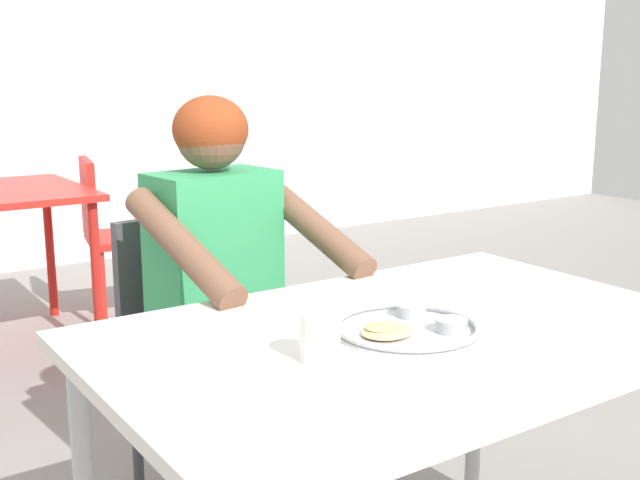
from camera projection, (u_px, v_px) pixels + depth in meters
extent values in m
cube|color=silver|center=(407.00, 336.00, 1.63)|extent=(1.28, 0.83, 0.03)
cylinder|color=#B2B2B7|center=(476.00, 385.00, 2.31)|extent=(0.04, 0.04, 0.71)
cylinder|color=#B7BABF|center=(407.00, 331.00, 1.60)|extent=(0.30, 0.30, 0.01)
torus|color=#B7BABF|center=(407.00, 326.00, 1.60)|extent=(0.30, 0.30, 0.01)
cylinder|color=#B2B5BA|center=(451.00, 325.00, 1.59)|extent=(0.07, 0.07, 0.03)
cylinder|color=#B77F23|center=(451.00, 323.00, 1.59)|extent=(0.06, 0.06, 0.01)
cylinder|color=#B2B5BA|center=(413.00, 311.00, 1.69)|extent=(0.07, 0.07, 0.03)
cylinder|color=maroon|center=(413.00, 308.00, 1.68)|extent=(0.06, 0.06, 0.01)
ellipsoid|color=#DBB77A|center=(387.00, 332.00, 1.57)|extent=(0.13, 0.12, 0.01)
ellipsoid|color=tan|center=(382.00, 326.00, 1.58)|extent=(0.09, 0.07, 0.01)
cylinder|color=white|center=(320.00, 337.00, 1.44)|extent=(0.08, 0.08, 0.09)
cylinder|color=#593319|center=(320.00, 323.00, 1.44)|extent=(0.06, 0.06, 0.02)
cube|color=#3F3F44|center=(210.00, 359.00, 2.29)|extent=(0.45, 0.44, 0.04)
cube|color=#3F3F44|center=(174.00, 277.00, 2.38)|extent=(0.39, 0.08, 0.38)
cylinder|color=#3F3F44|center=(288.00, 434.00, 2.32)|extent=(0.03, 0.03, 0.42)
cylinder|color=#3F3F44|center=(194.00, 469.00, 2.11)|extent=(0.03, 0.03, 0.42)
cylinder|color=#3F3F44|center=(227.00, 400.00, 2.56)|extent=(0.03, 0.03, 0.42)
cylinder|color=#3F3F44|center=(137.00, 429.00, 2.35)|extent=(0.03, 0.03, 0.42)
cylinder|color=#2D2D2D|center=(351.00, 467.00, 2.09)|extent=(0.10, 0.10, 0.46)
cylinder|color=#2D2D2D|center=(302.00, 352.00, 2.18)|extent=(0.16, 0.41, 0.12)
cylinder|color=#2D2D2D|center=(211.00, 379.00, 1.99)|extent=(0.16, 0.41, 0.12)
cube|color=#339959|center=(214.00, 260.00, 2.18)|extent=(0.36, 0.24, 0.50)
cylinder|color=brown|center=(312.00, 226.00, 2.16)|extent=(0.13, 0.46, 0.25)
cylinder|color=brown|center=(183.00, 247.00, 1.90)|extent=(0.13, 0.46, 0.25)
sphere|color=brown|center=(211.00, 135.00, 2.11)|extent=(0.19, 0.19, 0.19)
ellipsoid|color=maroon|center=(211.00, 129.00, 2.10)|extent=(0.21, 0.20, 0.18)
cylinder|color=#AD1E18|center=(97.00, 280.00, 3.48)|extent=(0.04, 0.04, 0.71)
cylinder|color=#AD1E18|center=(50.00, 249.00, 4.06)|extent=(0.04, 0.04, 0.71)
cube|color=red|center=(129.00, 238.00, 3.97)|extent=(0.47, 0.47, 0.04)
cube|color=red|center=(88.00, 199.00, 3.86)|extent=(0.11, 0.38, 0.39)
cylinder|color=red|center=(156.00, 271.00, 4.22)|extent=(0.03, 0.03, 0.41)
cylinder|color=red|center=(168.00, 285.00, 3.93)|extent=(0.03, 0.03, 0.41)
cylinder|color=red|center=(95.00, 276.00, 4.11)|extent=(0.03, 0.03, 0.41)
cylinder|color=red|center=(103.00, 292.00, 3.82)|extent=(0.03, 0.03, 0.41)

